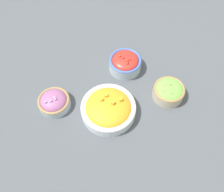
{
  "coord_description": "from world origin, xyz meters",
  "views": [
    {
      "loc": [
        -0.37,
        -0.36,
        0.87
      ],
      "look_at": [
        0.0,
        0.0,
        0.03
      ],
      "focal_mm": 40.0,
      "sensor_mm": 36.0,
      "label": 1
    }
  ],
  "objects_px": {
    "bowl_squash": "(108,108)",
    "bowl_lettuce": "(169,91)",
    "bowl_red_onion": "(54,101)",
    "bowl_cherry_tomatoes": "(125,63)"
  },
  "relations": [
    {
      "from": "bowl_squash",
      "to": "bowl_red_onion",
      "type": "height_order",
      "value": "bowl_squash"
    },
    {
      "from": "bowl_lettuce",
      "to": "bowl_cherry_tomatoes",
      "type": "bearing_deg",
      "value": 94.45
    },
    {
      "from": "bowl_squash",
      "to": "bowl_cherry_tomatoes",
      "type": "distance_m",
      "value": 0.23
    },
    {
      "from": "bowl_red_onion",
      "to": "bowl_cherry_tomatoes",
      "type": "height_order",
      "value": "bowl_cherry_tomatoes"
    },
    {
      "from": "bowl_squash",
      "to": "bowl_lettuce",
      "type": "relative_size",
      "value": 1.68
    },
    {
      "from": "bowl_red_onion",
      "to": "bowl_lettuce",
      "type": "height_order",
      "value": "bowl_lettuce"
    },
    {
      "from": "bowl_red_onion",
      "to": "bowl_lettuce",
      "type": "distance_m",
      "value": 0.46
    },
    {
      "from": "bowl_squash",
      "to": "bowl_lettuce",
      "type": "distance_m",
      "value": 0.25
    },
    {
      "from": "bowl_cherry_tomatoes",
      "to": "bowl_lettuce",
      "type": "distance_m",
      "value": 0.22
    },
    {
      "from": "bowl_red_onion",
      "to": "bowl_cherry_tomatoes",
      "type": "bearing_deg",
      "value": -12.64
    }
  ]
}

